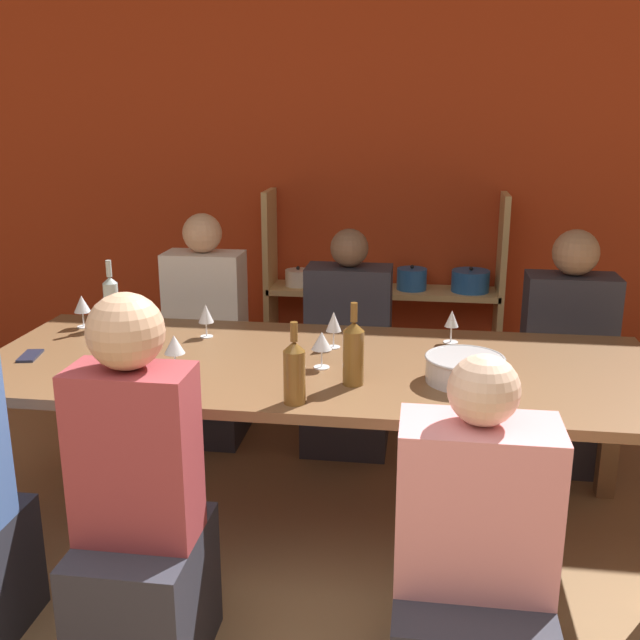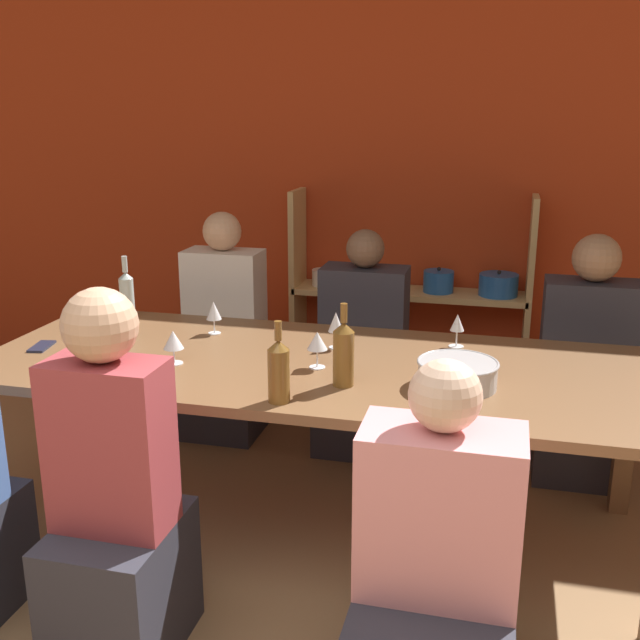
{
  "view_description": "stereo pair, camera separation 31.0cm",
  "coord_description": "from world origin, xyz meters",
  "px_view_note": "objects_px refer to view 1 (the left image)",
  "views": [
    {
      "loc": [
        0.57,
        -0.91,
        1.76
      ],
      "look_at": [
        0.15,
        2.04,
        0.91
      ],
      "focal_mm": 42.0,
      "sensor_mm": 36.0,
      "label": 1
    },
    {
      "loc": [
        0.88,
        -0.85,
        1.76
      ],
      "look_at": [
        0.15,
        2.04,
        0.91
      ],
      "focal_mm": 42.0,
      "sensor_mm": 36.0,
      "label": 2
    }
  ],
  "objects_px": {
    "wine_glass_white_c": "(334,323)",
    "person_near_b": "(471,583)",
    "person_near_c": "(141,533)",
    "person_far_c": "(564,378)",
    "wine_glass_white_b": "(82,305)",
    "cell_phone": "(30,356)",
    "person_far_b": "(348,368)",
    "wine_glass_red_a": "(206,315)",
    "wine_glass_red_b": "(452,320)",
    "wine_bottle_dark": "(353,352)",
    "wine_bottle_amber": "(294,371)",
    "person_far_a": "(208,356)",
    "wine_glass_empty_a": "(322,342)",
    "wine_glass_empty_b": "(174,345)",
    "wine_glass_white_a": "(114,329)",
    "wine_bottle_green": "(111,300)",
    "shelf_unit": "(382,322)",
    "mixing_bowl": "(465,368)",
    "dining_table": "(317,378)"
  },
  "relations": [
    {
      "from": "shelf_unit",
      "to": "wine_bottle_green",
      "type": "xyz_separation_m",
      "value": [
        -1.2,
        -1.31,
        0.43
      ]
    },
    {
      "from": "wine_bottle_green",
      "to": "person_near_c",
      "type": "xyz_separation_m",
      "value": [
        0.6,
        -1.26,
        -0.41
      ]
    },
    {
      "from": "mixing_bowl",
      "to": "wine_bottle_green",
      "type": "height_order",
      "value": "wine_bottle_green"
    },
    {
      "from": "person_far_a",
      "to": "person_far_b",
      "type": "bearing_deg",
      "value": 179.95
    },
    {
      "from": "wine_glass_white_a",
      "to": "person_near_b",
      "type": "distance_m",
      "value": 1.79
    },
    {
      "from": "wine_glass_white_b",
      "to": "wine_glass_white_c",
      "type": "xyz_separation_m",
      "value": [
        1.21,
        -0.14,
        0.0
      ]
    },
    {
      "from": "shelf_unit",
      "to": "wine_glass_empty_a",
      "type": "distance_m",
      "value": 1.81
    },
    {
      "from": "wine_bottle_amber",
      "to": "wine_glass_white_a",
      "type": "bearing_deg",
      "value": 151.6
    },
    {
      "from": "wine_glass_red_a",
      "to": "wine_glass_white_c",
      "type": "bearing_deg",
      "value": -7.05
    },
    {
      "from": "wine_glass_red_a",
      "to": "wine_glass_red_b",
      "type": "distance_m",
      "value": 1.09
    },
    {
      "from": "wine_bottle_amber",
      "to": "person_near_c",
      "type": "height_order",
      "value": "person_near_c"
    },
    {
      "from": "wine_glass_red_a",
      "to": "person_near_c",
      "type": "distance_m",
      "value": 1.23
    },
    {
      "from": "shelf_unit",
      "to": "wine_glass_white_c",
      "type": "distance_m",
      "value": 1.55
    },
    {
      "from": "wine_bottle_dark",
      "to": "person_far_a",
      "type": "xyz_separation_m",
      "value": [
        -0.91,
        1.13,
        -0.44
      ]
    },
    {
      "from": "wine_glass_red_b",
      "to": "cell_phone",
      "type": "distance_m",
      "value": 1.8
    },
    {
      "from": "wine_glass_white_a",
      "to": "person_far_b",
      "type": "distance_m",
      "value": 1.34
    },
    {
      "from": "wine_glass_white_c",
      "to": "person_near_b",
      "type": "distance_m",
      "value": 1.31
    },
    {
      "from": "wine_glass_red_a",
      "to": "wine_bottle_dark",
      "type": "bearing_deg",
      "value": -35.06
    },
    {
      "from": "cell_phone",
      "to": "person_far_b",
      "type": "distance_m",
      "value": 1.62
    },
    {
      "from": "person_near_c",
      "to": "person_far_c",
      "type": "distance_m",
      "value": 2.35
    },
    {
      "from": "wine_glass_white_c",
      "to": "person_near_c",
      "type": "relative_size",
      "value": 0.13
    },
    {
      "from": "person_near_b",
      "to": "person_near_c",
      "type": "distance_m",
      "value": 1.03
    },
    {
      "from": "wine_glass_empty_b",
      "to": "person_near_b",
      "type": "height_order",
      "value": "person_near_b"
    },
    {
      "from": "wine_glass_white_c",
      "to": "wine_glass_red_b",
      "type": "height_order",
      "value": "wine_glass_white_c"
    },
    {
      "from": "wine_bottle_green",
      "to": "wine_glass_white_b",
      "type": "height_order",
      "value": "wine_bottle_green"
    },
    {
      "from": "wine_bottle_green",
      "to": "wine_bottle_amber",
      "type": "distance_m",
      "value": 1.3
    },
    {
      "from": "wine_bottle_dark",
      "to": "wine_glass_red_b",
      "type": "distance_m",
      "value": 0.69
    },
    {
      "from": "wine_glass_empty_b",
      "to": "mixing_bowl",
      "type": "bearing_deg",
      "value": 0.85
    },
    {
      "from": "wine_glass_empty_a",
      "to": "wine_glass_white_c",
      "type": "distance_m",
      "value": 0.27
    },
    {
      "from": "wine_glass_white_b",
      "to": "person_far_b",
      "type": "bearing_deg",
      "value": 24.86
    },
    {
      "from": "wine_glass_empty_b",
      "to": "wine_glass_red_b",
      "type": "distance_m",
      "value": 1.2
    },
    {
      "from": "wine_bottle_amber",
      "to": "person_far_b",
      "type": "bearing_deg",
      "value": 87.88
    },
    {
      "from": "wine_glass_empty_b",
      "to": "person_near_b",
      "type": "xyz_separation_m",
      "value": [
        1.14,
        -0.73,
        -0.46
      ]
    },
    {
      "from": "wine_bottle_dark",
      "to": "wine_bottle_amber",
      "type": "height_order",
      "value": "wine_bottle_dark"
    },
    {
      "from": "wine_bottle_green",
      "to": "wine_glass_red_b",
      "type": "distance_m",
      "value": 1.58
    },
    {
      "from": "wine_glass_empty_a",
      "to": "person_far_a",
      "type": "xyz_separation_m",
      "value": [
        -0.77,
        0.96,
        -0.42
      ]
    },
    {
      "from": "wine_bottle_dark",
      "to": "wine_bottle_amber",
      "type": "bearing_deg",
      "value": -130.97
    },
    {
      "from": "wine_glass_empty_a",
      "to": "wine_glass_white_c",
      "type": "xyz_separation_m",
      "value": [
        0.01,
        0.26,
        0.0
      ]
    },
    {
      "from": "wine_glass_empty_a",
      "to": "wine_glass_white_a",
      "type": "height_order",
      "value": "wine_glass_empty_a"
    },
    {
      "from": "person_far_c",
      "to": "wine_glass_red_a",
      "type": "bearing_deg",
      "value": 19.1
    },
    {
      "from": "wine_glass_red_b",
      "to": "cell_phone",
      "type": "bearing_deg",
      "value": -165.59
    },
    {
      "from": "wine_glass_white_a",
      "to": "wine_glass_white_c",
      "type": "height_order",
      "value": "wine_glass_white_c"
    },
    {
      "from": "shelf_unit",
      "to": "person_far_a",
      "type": "height_order",
      "value": "shelf_unit"
    },
    {
      "from": "wine_glass_empty_a",
      "to": "wine_glass_red_b",
      "type": "bearing_deg",
      "value": 38.18
    },
    {
      "from": "mixing_bowl",
      "to": "dining_table",
      "type": "bearing_deg",
      "value": 166.33
    },
    {
      "from": "mixing_bowl",
      "to": "wine_glass_white_b",
      "type": "relative_size",
      "value": 1.97
    },
    {
      "from": "wine_glass_empty_b",
      "to": "cell_phone",
      "type": "relative_size",
      "value": 0.87
    },
    {
      "from": "wine_bottle_green",
      "to": "person_far_a",
      "type": "distance_m",
      "value": 0.74
    },
    {
      "from": "wine_glass_white_b",
      "to": "cell_phone",
      "type": "xyz_separation_m",
      "value": [
        -0.03,
        -0.45,
        -0.1
      ]
    },
    {
      "from": "wine_glass_empty_a",
      "to": "wine_glass_empty_b",
      "type": "bearing_deg",
      "value": -170.71
    }
  ]
}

